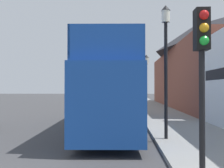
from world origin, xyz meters
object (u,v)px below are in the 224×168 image
at_px(parked_car_ahead_of_bus, 125,106).
at_px(traffic_signal, 202,55).
at_px(tour_bus, 110,92).
at_px(lamp_post_second, 146,73).
at_px(lamp_post_nearest, 166,47).

distance_m(parked_car_ahead_of_bus, traffic_signal, 15.82).
height_order(tour_bus, lamp_post_second, lamp_post_second).
bearing_deg(traffic_signal, tour_bus, 106.07).
xyz_separation_m(tour_bus, lamp_post_nearest, (2.35, -3.19, 1.80)).
height_order(tour_bus, parked_car_ahead_of_bus, tour_bus).
bearing_deg(lamp_post_nearest, lamp_post_second, 90.00).
bearing_deg(lamp_post_second, parked_car_ahead_of_bus, 125.42).
relative_size(parked_car_ahead_of_bus, lamp_post_second, 0.94).
height_order(parked_car_ahead_of_bus, lamp_post_second, lamp_post_second).
height_order(tour_bus, traffic_signal, tour_bus).
height_order(traffic_signal, lamp_post_second, lamp_post_second).
height_order(parked_car_ahead_of_bus, traffic_signal, traffic_signal).
bearing_deg(tour_bus, traffic_signal, -75.88).
height_order(traffic_signal, lamp_post_nearest, lamp_post_nearest).
xyz_separation_m(tour_bus, parked_car_ahead_of_bus, (0.82, 7.59, -1.18)).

